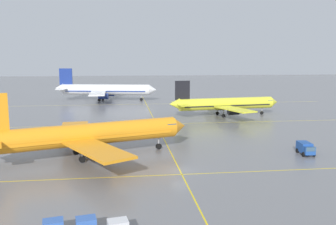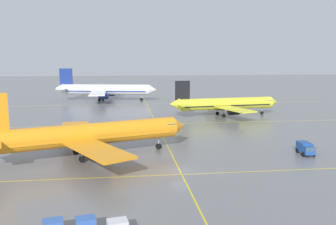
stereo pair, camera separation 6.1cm
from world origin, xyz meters
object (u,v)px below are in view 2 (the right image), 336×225
Objects in this scene: airliner_front_gate at (87,135)px; service_truck_red_van at (306,148)px; airliner_second_row at (225,104)px; airliner_third_row at (105,90)px.

airliner_front_gate is 8.63× the size of service_truck_red_van.
airliner_front_gate is 1.07× the size of airliner_second_row.
airliner_third_row is at bearing 90.80° from airliner_front_gate.
airliner_second_row is 0.83× the size of airliner_third_row.
airliner_third_row is 9.71× the size of service_truck_red_van.
airliner_third_row reaches higher than service_truck_red_van.
airliner_third_row reaches higher than airliner_front_gate.
airliner_front_gate is at bearing 175.78° from service_truck_red_van.
service_truck_red_van is (38.23, -2.82, -2.81)m from airliner_front_gate.
airliner_front_gate is 53.92m from airliner_second_row.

